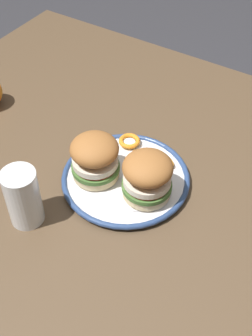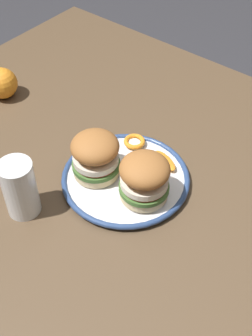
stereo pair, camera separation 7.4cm
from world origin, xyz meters
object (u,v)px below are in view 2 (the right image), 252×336
at_px(dining_table, 147,219).
at_px(drinking_glass, 21,191).
at_px(dinner_plate, 126,178).
at_px(sandwich_half_right, 95,155).
at_px(sandwich_half_left, 144,177).
at_px(whole_orange, 2,83).

xyz_separation_m(dining_table, drinking_glass, (-0.18, -0.19, 0.14)).
xyz_separation_m(dinner_plate, sandwich_half_right, (-0.06, -0.03, 0.06)).
bearing_deg(dinner_plate, sandwich_half_left, -17.88).
bearing_deg(sandwich_half_right, drinking_glass, -110.02).
relative_size(dinner_plate, drinking_glass, 2.18).
relative_size(dining_table, sandwich_half_right, 13.04).
relative_size(sandwich_half_right, drinking_glass, 0.86).
xyz_separation_m(dining_table, sandwich_half_right, (-0.12, -0.03, 0.15)).
height_order(dinner_plate, sandwich_half_left, sandwich_half_left).
relative_size(dinner_plate, sandwich_half_left, 2.50).
height_order(dining_table, sandwich_half_right, sandwich_half_right).
bearing_deg(dinner_plate, whole_orange, 175.00).
bearing_deg(whole_orange, sandwich_half_right, -10.33).
relative_size(dining_table, whole_orange, 17.73).
distance_m(dining_table, sandwich_half_right, 0.20).
bearing_deg(drinking_glass, dinner_plate, 59.12).
relative_size(sandwich_half_left, drinking_glass, 0.87).
xyz_separation_m(sandwich_half_left, whole_orange, (-0.50, 0.06, -0.03)).
xyz_separation_m(sandwich_half_left, sandwich_half_right, (-0.12, -0.01, 0.00)).
xyz_separation_m(dinner_plate, sandwich_half_left, (0.06, -0.02, 0.06)).
distance_m(dining_table, dinner_plate, 0.11).
bearing_deg(sandwich_half_left, drinking_glass, -135.74).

